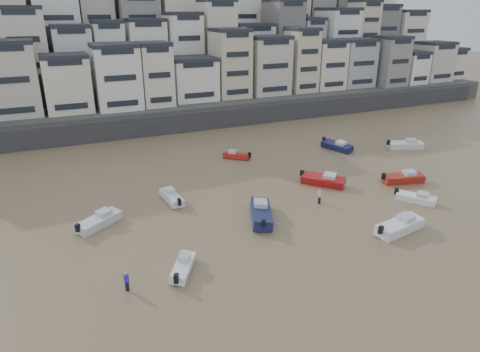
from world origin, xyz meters
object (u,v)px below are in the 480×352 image
boat_g (406,144)px  boat_b (416,197)px  boat_f (172,196)px  person_pink (320,196)px  boat_h (236,155)px  boat_c (261,211)px  boat_i (337,145)px  boat_j (183,266)px  boat_k (99,219)px  boat_d (403,177)px  boat_e (323,179)px  person_blue (127,281)px  boat_a (400,224)px

boat_g → boat_b: bearing=-110.5°
boat_f → person_pink: person_pink is taller
boat_h → boat_c: bearing=115.2°
boat_f → boat_i: size_ratio=0.87×
boat_j → person_pink: 19.97m
boat_k → boat_c: bearing=-53.8°
boat_b → boat_h: size_ratio=1.09×
boat_d → boat_h: boat_d is taller
boat_c → boat_i: boat_c is taller
boat_k → boat_g: bearing=-26.4°
boat_e → boat_j: size_ratio=1.30×
boat_k → person_pink: bearing=-45.9°
boat_c → person_blue: 16.95m
boat_j → person_blue: person_blue is taller
boat_f → person_blue: bearing=147.4°
boat_c → boat_k: boat_c is taller
boat_j → boat_g: bearing=-35.9°
boat_c → boat_d: 21.76m
boat_e → person_pink: bearing=-78.4°
boat_c → boat_k: 17.09m
boat_k → boat_h: bearing=-2.2°
boat_b → person_blue: (-34.12, -3.15, 0.21)m
boat_b → boat_j: (-29.26, -2.53, -0.02)m
boat_f → boat_i: boat_i is taller
boat_h → person_pink: bearing=138.5°
boat_a → boat_i: 27.28m
boat_k → person_pink: size_ratio=3.21×
boat_j → person_blue: 4.90m
boat_i → boat_j: 40.12m
boat_b → boat_j: bearing=-118.7°
boat_c → person_blue: size_ratio=3.94×
boat_b → boat_g: boat_g is taller
boat_c → boat_d: boat_c is taller
boat_a → person_pink: 9.77m
boat_d → person_pink: bearing=-161.3°
boat_a → boat_d: 14.26m
boat_c → boat_j: 12.32m
boat_b → boat_c: size_ratio=0.70×
boat_j → person_blue: size_ratio=2.66×
person_pink → boat_c: bearing=-174.3°
person_pink → boat_e: bearing=51.4°
boat_g → boat_j: bearing=-135.9°
boat_d → boat_b: bearing=-105.4°
boat_j → person_pink: (18.72, 6.95, 0.24)m
boat_d → boat_f: (-29.18, 6.77, -0.11)m
boat_e → boat_a: bearing=-40.3°
boat_d → boat_i: boat_d is taller
boat_k → person_pink: (24.20, -4.76, 0.11)m
boat_e → person_pink: size_ratio=3.47×
boat_j → person_pink: size_ratio=2.66×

